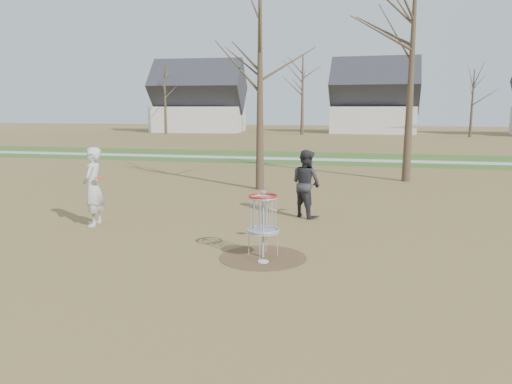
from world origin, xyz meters
TOP-DOWN VIEW (x-y plane):
  - ground at (0.00, 0.00)m, footprint 160.00×160.00m
  - green_band at (0.00, 21.00)m, footprint 160.00×8.00m
  - footpath at (0.00, 20.00)m, footprint 160.00×1.50m
  - dirt_circle at (0.00, 0.00)m, footprint 1.80×1.80m
  - player_standing at (-4.88, 1.76)m, footprint 0.63×0.83m
  - player_throwing at (0.33, 4.10)m, footprint 1.17×1.13m
  - disc_grounded at (0.07, -0.32)m, footprint 0.22×0.22m
  - discs_in_play at (-2.21, 1.39)m, footprint 4.77×0.57m
  - disc_golf_basket at (0.00, 0.00)m, footprint 0.64×0.64m
  - bare_trees at (1.78, 35.79)m, footprint 52.62×44.98m
  - houses_row at (4.32, 52.56)m, footprint 56.51×10.01m

SIDE VIEW (x-z plane):
  - ground at x=0.00m, z-range 0.00..0.00m
  - green_band at x=0.00m, z-range 0.00..0.01m
  - dirt_circle at x=0.00m, z-range 0.00..0.01m
  - footpath at x=0.00m, z-range 0.01..0.02m
  - disc_grounded at x=0.07m, z-range 0.01..0.03m
  - disc_golf_basket at x=0.00m, z-range 0.24..1.59m
  - player_throwing at x=0.33m, z-range 0.00..1.89m
  - discs_in_play at x=-2.21m, z-range 0.73..1.31m
  - player_standing at x=-4.88m, z-range 0.00..2.04m
  - houses_row at x=4.32m, z-range -0.11..7.15m
  - bare_trees at x=1.78m, z-range 0.85..9.85m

